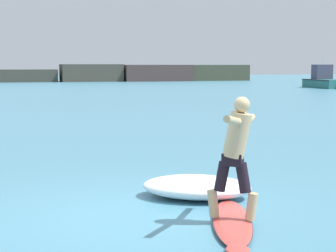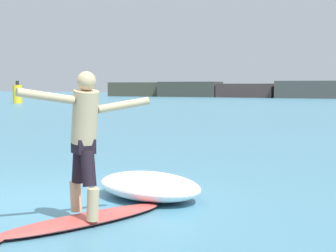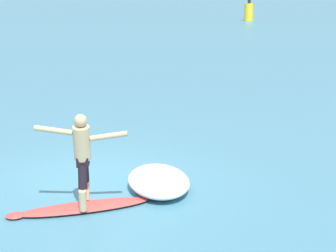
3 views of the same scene
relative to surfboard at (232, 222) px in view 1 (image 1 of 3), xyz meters
name	(u,v)px [view 1 (image 1 of 3)]	position (x,y,z in m)	size (l,w,h in m)	color
ground_plane	(128,213)	(-1.23, 0.90, -0.04)	(200.00, 200.00, 0.00)	teal
surfboard	(232,222)	(0.00, 0.00, 0.00)	(1.15, 2.46, 0.21)	#D9463F
surfer	(236,148)	(0.05, 0.02, 0.98)	(0.91, 1.33, 1.62)	tan
fishing_boat_near_jetty	(324,81)	(22.96, 39.10, 0.58)	(2.36, 5.66, 2.98)	#286865
wave_foam_at_nose	(197,187)	(-0.02, 1.59, 0.13)	(2.05, 1.75, 0.34)	white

